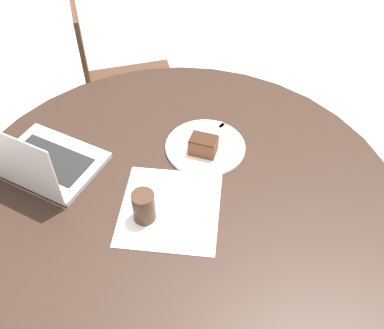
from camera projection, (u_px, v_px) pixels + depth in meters
name	position (u px, v px, depth m)	size (l,w,h in m)	color
ground_plane	(181.00, 310.00, 1.88)	(12.00, 12.00, 0.00)	#B7AD9E
dining_table	(178.00, 221.00, 1.41)	(1.37, 1.37, 0.74)	black
chair	(118.00, 88.00, 2.12)	(0.59, 0.59, 0.95)	#472D1E
paper_document	(171.00, 209.00, 1.32)	(0.40, 0.39, 0.00)	white
plate	(205.00, 147.00, 1.49)	(0.26, 0.26, 0.01)	white
cake_slice	(203.00, 145.00, 1.44)	(0.08, 0.10, 0.06)	brown
fork	(213.00, 134.00, 1.52)	(0.17, 0.04, 0.00)	silver
coffee_glass	(144.00, 207.00, 1.26)	(0.07, 0.07, 0.10)	#3D2619
laptop	(41.00, 162.00, 1.39)	(0.27, 0.34, 0.24)	silver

